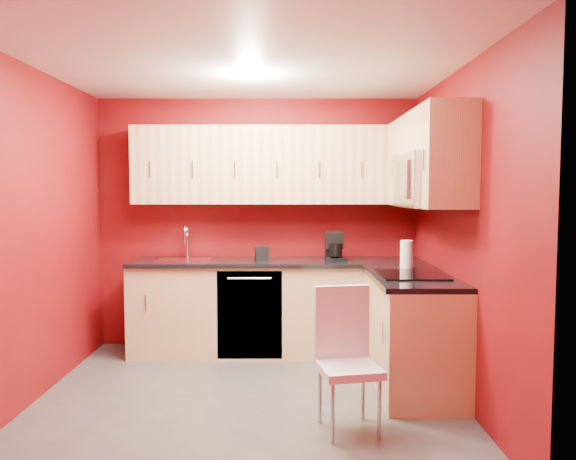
{
  "coord_description": "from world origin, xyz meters",
  "views": [
    {
      "loc": [
        0.3,
        -4.19,
        1.58
      ],
      "look_at": [
        0.3,
        0.55,
        1.25
      ],
      "focal_mm": 35.0,
      "sensor_mm": 36.0,
      "label": 1
    }
  ],
  "objects_px": {
    "sink": "(184,256)",
    "paper_towel": "(407,255)",
    "microwave": "(428,180)",
    "napkin_holder": "(262,254)",
    "dining_chair": "(349,361)",
    "coffee_maker": "(336,247)"
  },
  "relations": [
    {
      "from": "sink",
      "to": "paper_towel",
      "type": "distance_m",
      "value": 2.12
    },
    {
      "from": "microwave",
      "to": "napkin_holder",
      "type": "bearing_deg",
      "value": 144.86
    },
    {
      "from": "napkin_holder",
      "to": "paper_towel",
      "type": "xyz_separation_m",
      "value": [
        1.26,
        -0.59,
        0.06
      ]
    },
    {
      "from": "napkin_holder",
      "to": "dining_chair",
      "type": "relative_size",
      "value": 0.15
    },
    {
      "from": "dining_chair",
      "to": "coffee_maker",
      "type": "bearing_deg",
      "value": 77.25
    },
    {
      "from": "napkin_holder",
      "to": "paper_towel",
      "type": "bearing_deg",
      "value": -25.26
    },
    {
      "from": "sink",
      "to": "dining_chair",
      "type": "bearing_deg",
      "value": -52.08
    },
    {
      "from": "coffee_maker",
      "to": "microwave",
      "type": "bearing_deg",
      "value": -71.34
    },
    {
      "from": "coffee_maker",
      "to": "napkin_holder",
      "type": "height_order",
      "value": "coffee_maker"
    },
    {
      "from": "microwave",
      "to": "paper_towel",
      "type": "distance_m",
      "value": 0.72
    },
    {
      "from": "paper_towel",
      "to": "dining_chair",
      "type": "xyz_separation_m",
      "value": [
        -0.61,
        -1.14,
        -0.57
      ]
    },
    {
      "from": "microwave",
      "to": "dining_chair",
      "type": "relative_size",
      "value": 0.81
    },
    {
      "from": "microwave",
      "to": "dining_chair",
      "type": "height_order",
      "value": "microwave"
    },
    {
      "from": "sink",
      "to": "dining_chair",
      "type": "height_order",
      "value": "sink"
    },
    {
      "from": "microwave",
      "to": "dining_chair",
      "type": "distance_m",
      "value": 1.59
    },
    {
      "from": "coffee_maker",
      "to": "dining_chair",
      "type": "relative_size",
      "value": 0.29
    },
    {
      "from": "napkin_holder",
      "to": "dining_chair",
      "type": "xyz_separation_m",
      "value": [
        0.65,
        -1.74,
        -0.51
      ]
    },
    {
      "from": "sink",
      "to": "paper_towel",
      "type": "bearing_deg",
      "value": -18.0
    },
    {
      "from": "sink",
      "to": "dining_chair",
      "type": "xyz_separation_m",
      "value": [
        1.4,
        -1.8,
        -0.48
      ]
    },
    {
      "from": "coffee_maker",
      "to": "paper_towel",
      "type": "bearing_deg",
      "value": -62.62
    },
    {
      "from": "microwave",
      "to": "coffee_maker",
      "type": "distance_m",
      "value": 1.3
    },
    {
      "from": "coffee_maker",
      "to": "napkin_holder",
      "type": "relative_size",
      "value": 1.98
    }
  ]
}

